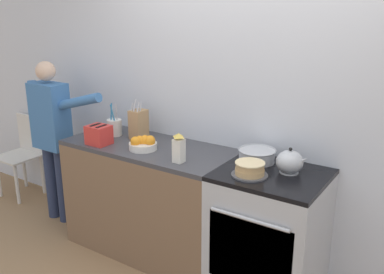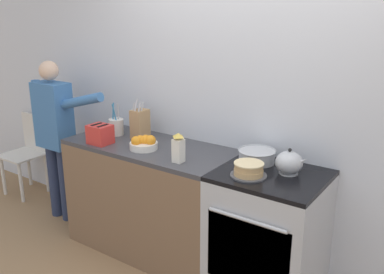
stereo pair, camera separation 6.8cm
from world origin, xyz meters
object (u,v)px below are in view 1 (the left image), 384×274
(knife_block, at_px, (139,124))
(fruit_bowl, at_px, (143,144))
(layer_cake, at_px, (250,169))
(dining_chair, at_px, (25,150))
(mixing_bowl, at_px, (257,155))
(tea_kettle, at_px, (290,162))
(utensil_crock, at_px, (114,127))
(person_baker, at_px, (52,129))
(milk_carton, at_px, (179,148))
(stove_range, at_px, (268,235))
(toaster, at_px, (99,135))

(knife_block, relative_size, fruit_bowl, 1.56)
(layer_cake, bearing_deg, dining_chair, 174.42)
(mixing_bowl, distance_m, fruit_bowl, 0.87)
(tea_kettle, bearing_deg, utensil_crock, -179.45)
(mixing_bowl, bearing_deg, person_baker, -173.85)
(utensil_crock, bearing_deg, milk_carton, -15.36)
(layer_cake, distance_m, utensil_crock, 1.36)
(stove_range, height_order, tea_kettle, tea_kettle)
(milk_carton, distance_m, person_baker, 1.49)
(fruit_bowl, height_order, milk_carton, milk_carton)
(utensil_crock, bearing_deg, knife_block, 12.51)
(dining_chair, bearing_deg, layer_cake, -12.45)
(toaster, bearing_deg, stove_range, 7.82)
(knife_block, xyz_separation_m, dining_chair, (-1.66, 0.05, -0.55))
(mixing_bowl, distance_m, person_baker, 1.95)
(toaster, height_order, person_baker, person_baker)
(utensil_crock, relative_size, milk_carton, 1.29)
(person_baker, relative_size, dining_chair, 1.78)
(toaster, bearing_deg, person_baker, 170.50)
(tea_kettle, distance_m, knife_block, 1.32)
(utensil_crock, relative_size, fruit_bowl, 1.28)
(mixing_bowl, distance_m, utensil_crock, 1.28)
(tea_kettle, height_order, fruit_bowl, tea_kettle)
(mixing_bowl, distance_m, toaster, 1.26)
(utensil_crock, xyz_separation_m, dining_chair, (-1.44, 0.10, -0.50))
(stove_range, xyz_separation_m, utensil_crock, (-1.45, 0.05, 0.53))
(toaster, bearing_deg, knife_block, 61.18)
(mixing_bowl, xyz_separation_m, dining_chair, (-2.71, 0.01, -0.48))
(tea_kettle, bearing_deg, knife_block, 178.48)
(layer_cake, xyz_separation_m, knife_block, (-1.13, 0.23, 0.08))
(toaster, bearing_deg, milk_carton, 1.34)
(layer_cake, distance_m, person_baker, 2.01)
(knife_block, distance_m, dining_chair, 1.75)
(stove_range, distance_m, dining_chair, 2.89)
(stove_range, bearing_deg, utensil_crock, 177.90)
(layer_cake, bearing_deg, stove_range, 49.54)
(tea_kettle, height_order, milk_carton, milk_carton)
(tea_kettle, distance_m, mixing_bowl, 0.28)
(stove_range, relative_size, toaster, 4.90)
(knife_block, bearing_deg, fruit_bowl, -43.63)
(person_baker, bearing_deg, utensil_crock, 4.26)
(utensil_crock, height_order, toaster, utensil_crock)
(tea_kettle, bearing_deg, toaster, -170.08)
(stove_range, distance_m, person_baker, 2.16)
(tea_kettle, bearing_deg, mixing_bowl, 165.33)
(mixing_bowl, bearing_deg, layer_cake, -74.40)
(fruit_bowl, distance_m, person_baker, 1.10)
(mixing_bowl, relative_size, utensil_crock, 0.97)
(layer_cake, xyz_separation_m, utensil_crock, (-1.35, 0.18, 0.03))
(stove_range, relative_size, milk_carton, 4.34)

